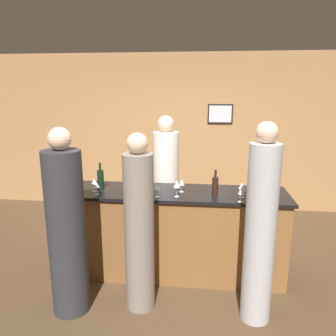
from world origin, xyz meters
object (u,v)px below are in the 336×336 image
object	(u,v)px
guest_0	(67,230)
guest_1	(139,229)
bartender	(166,186)
wine_bottle_0	(101,179)
guest_2	(260,231)
wine_bottle_2	(131,181)
wine_bottle_1	(215,186)

from	to	relation	value
guest_0	guest_1	size ratio (longest dim) A/B	1.03
bartender	wine_bottle_0	size ratio (longest dim) A/B	5.86
guest_2	wine_bottle_2	distance (m)	1.54
wine_bottle_0	wine_bottle_1	bearing A→B (deg)	-5.46
guest_1	guest_2	bearing A→B (deg)	-3.16
bartender	wine_bottle_0	xyz separation A→B (m)	(-0.68, -0.78, 0.30)
wine_bottle_1	wine_bottle_2	xyz separation A→B (m)	(-0.95, 0.09, 0.00)
wine_bottle_2	bartender	bearing A→B (deg)	69.26
wine_bottle_1	guest_0	bearing A→B (deg)	-154.51
wine_bottle_2	guest_2	bearing A→B (deg)	-27.44
bartender	guest_0	world-z (taller)	guest_0
guest_0	guest_1	bearing A→B (deg)	10.96
bartender	wine_bottle_0	world-z (taller)	bartender
wine_bottle_0	guest_0	bearing A→B (deg)	-96.62
guest_2	wine_bottle_0	world-z (taller)	guest_2
bartender	wine_bottle_0	distance (m)	1.07
bartender	guest_1	size ratio (longest dim) A/B	1.03
bartender	wine_bottle_2	bearing A→B (deg)	69.26
wine_bottle_0	wine_bottle_2	xyz separation A→B (m)	(0.37, -0.03, -0.00)
wine_bottle_1	wine_bottle_2	bearing A→B (deg)	174.35
wine_bottle_0	wine_bottle_2	bearing A→B (deg)	-4.99
wine_bottle_0	wine_bottle_1	distance (m)	1.33
guest_1	wine_bottle_2	distance (m)	0.74
guest_0	guest_1	distance (m)	0.69
bartender	wine_bottle_1	distance (m)	1.15
wine_bottle_1	wine_bottle_2	size ratio (longest dim) A/B	1.01
bartender	guest_2	size ratio (longest dim) A/B	0.96
guest_0	guest_2	distance (m)	1.82
bartender	wine_bottle_2	world-z (taller)	bartender
wine_bottle_0	wine_bottle_2	distance (m)	0.37
guest_0	guest_1	world-z (taller)	guest_0
guest_1	wine_bottle_0	distance (m)	0.94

